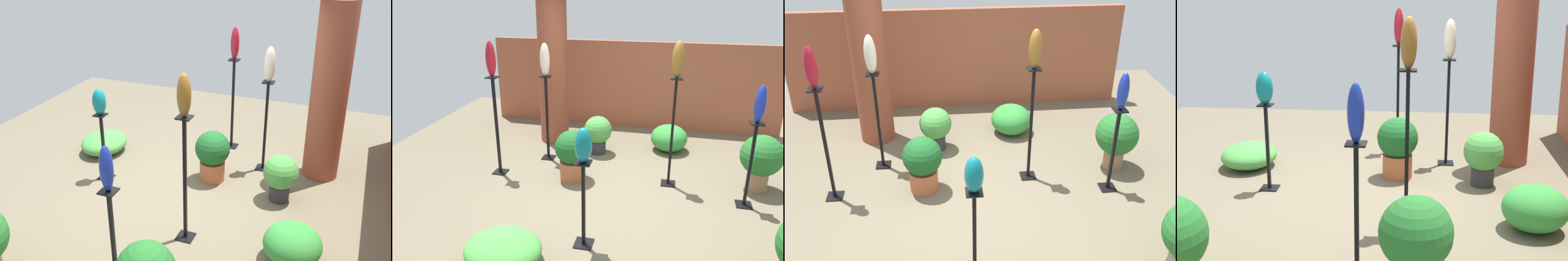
% 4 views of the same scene
% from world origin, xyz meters
% --- Properties ---
extents(ground_plane, '(8.00, 8.00, 0.00)m').
position_xyz_m(ground_plane, '(0.00, 0.00, 0.00)').
color(ground_plane, '#6B604C').
extents(brick_wall_back, '(5.60, 0.12, 1.69)m').
position_xyz_m(brick_wall_back, '(0.00, 2.73, 0.85)').
color(brick_wall_back, '#9E5138').
rests_on(brick_wall_back, ground).
extents(brick_pillar, '(0.51, 0.51, 2.53)m').
position_xyz_m(brick_pillar, '(-1.27, 1.68, 1.27)').
color(brick_pillar, brown).
rests_on(brick_pillar, ground).
extents(pedestal_teal, '(0.20, 0.20, 1.00)m').
position_xyz_m(pedestal_teal, '(-0.03, -1.20, 0.45)').
color(pedestal_teal, black).
rests_on(pedestal_teal, ground).
extents(pedestal_bronze, '(0.20, 0.20, 1.55)m').
position_xyz_m(pedestal_bronze, '(0.83, 0.41, 0.72)').
color(pedestal_bronze, black).
rests_on(pedestal_bronze, ground).
extents(pedestal_ivory, '(0.20, 0.20, 1.38)m').
position_xyz_m(pedestal_ivory, '(-1.12, 0.87, 0.63)').
color(pedestal_ivory, black).
rests_on(pedestal_ivory, ground).
extents(pedestal_cobalt, '(0.20, 0.20, 1.14)m').
position_xyz_m(pedestal_cobalt, '(1.80, 0.04, 0.52)').
color(pedestal_cobalt, black).
rests_on(pedestal_cobalt, ground).
extents(pedestal_ruby, '(0.20, 0.20, 1.48)m').
position_xyz_m(pedestal_ruby, '(-1.67, 0.20, 0.69)').
color(pedestal_ruby, black).
rests_on(pedestal_ruby, ground).
extents(art_vase_teal, '(0.18, 0.19, 0.37)m').
position_xyz_m(art_vase_teal, '(-0.03, -1.20, 1.18)').
color(art_vase_teal, '#0F727A').
rests_on(art_vase_teal, pedestal_teal).
extents(art_vase_bronze, '(0.16, 0.15, 0.48)m').
position_xyz_m(art_vase_bronze, '(0.83, 0.41, 1.79)').
color(art_vase_bronze, brown).
rests_on(art_vase_bronze, pedestal_bronze).
extents(art_vase_ivory, '(0.15, 0.16, 0.50)m').
position_xyz_m(art_vase_ivory, '(-1.12, 0.87, 1.63)').
color(art_vase_ivory, beige).
rests_on(art_vase_ivory, pedestal_ivory).
extents(art_vase_cobalt, '(0.13, 0.13, 0.46)m').
position_xyz_m(art_vase_cobalt, '(1.80, 0.04, 1.37)').
color(art_vase_cobalt, '#192D9E').
rests_on(art_vase_cobalt, pedestal_cobalt).
extents(art_vase_ruby, '(0.14, 0.13, 0.49)m').
position_xyz_m(art_vase_ruby, '(-1.67, 0.20, 1.73)').
color(art_vase_ruby, maroon).
rests_on(art_vase_ruby, pedestal_ruby).
extents(potted_plant_front_left, '(0.47, 0.47, 0.65)m').
position_xyz_m(potted_plant_front_left, '(-0.38, 1.26, 0.37)').
color(potted_plant_front_left, '#2D2D33').
rests_on(potted_plant_front_left, ground).
extents(potted_plant_mid_right, '(0.50, 0.50, 0.75)m').
position_xyz_m(potted_plant_mid_right, '(-0.55, 0.26, 0.42)').
color(potted_plant_mid_right, '#B25B38').
rests_on(potted_plant_mid_right, ground).
extents(potted_plant_front_right, '(0.57, 0.57, 0.80)m').
position_xyz_m(potted_plant_front_right, '(2.03, 0.51, 0.48)').
color(potted_plant_front_right, '#936B4C').
rests_on(potted_plant_front_right, ground).
extents(foliage_bed_east, '(0.61, 0.64, 0.45)m').
position_xyz_m(foliage_bed_east, '(0.79, 1.64, 0.22)').
color(foliage_bed_east, '#338C38').
rests_on(foliage_bed_east, ground).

